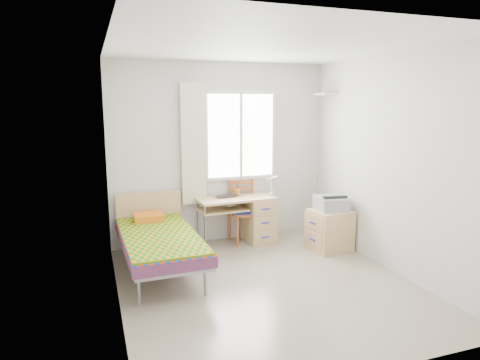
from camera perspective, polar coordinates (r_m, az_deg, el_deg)
name	(u,v)px	position (r m, az deg, el deg)	size (l,w,h in m)	color
floor	(266,285)	(4.98, 3.55, -13.74)	(3.50, 3.50, 0.00)	#BCAD93
ceiling	(269,46)	(4.59, 3.93, 17.45)	(3.50, 3.50, 0.00)	white
wall_back	(221,153)	(6.24, -2.58, 3.58)	(3.20, 3.20, 0.00)	silver
wall_left	(113,180)	(4.25, -16.53, 0.03)	(3.50, 3.50, 0.00)	silver
wall_right	(391,164)	(5.43, 19.46, 2.01)	(3.50, 3.50, 0.00)	silver
window	(241,136)	(6.29, 0.09, 5.93)	(1.10, 0.04, 1.30)	white
curtain	(193,144)	(6.05, -6.23, 4.75)	(0.35, 0.05, 1.70)	white
floating_shelf	(325,94)	(6.48, 11.26, 11.17)	(0.20, 0.32, 0.03)	white
bed	(159,238)	(5.36, -10.81, -7.64)	(0.92, 1.90, 0.81)	gray
desk	(254,217)	(6.29, 1.90, -4.94)	(1.13, 0.56, 0.69)	tan
chair	(244,207)	(6.28, 0.58, -3.65)	(0.47, 0.47, 0.92)	#A1461F
cabinet	(330,230)	(6.10, 11.86, -6.55)	(0.57, 0.52, 0.57)	#D8B86E
printer	(331,203)	(6.05, 12.01, -3.00)	(0.43, 0.48, 0.19)	#95989C
laptop	(228,197)	(6.11, -1.65, -2.25)	(0.33, 0.21, 0.03)	black
pen_cup	(238,192)	(6.25, -0.33, -1.63)	(0.08, 0.08, 0.10)	orange
task_lamp	(271,182)	(6.16, 4.11, -0.25)	(0.21, 0.30, 0.35)	white
book	(224,205)	(6.10, -2.19, -3.36)	(0.15, 0.20, 0.02)	gray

